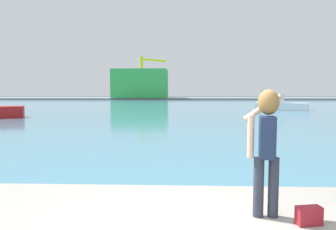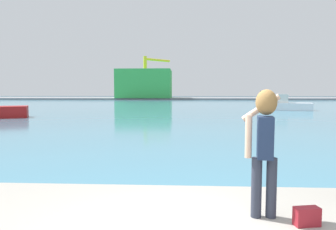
{
  "view_description": "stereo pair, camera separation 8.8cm",
  "coord_description": "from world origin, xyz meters",
  "views": [
    {
      "loc": [
        -0.09,
        -3.42,
        2.27
      ],
      "look_at": [
        -0.34,
        3.11,
        1.77
      ],
      "focal_mm": 32.4,
      "sensor_mm": 36.0,
      "label": 1
    },
    {
      "loc": [
        -0.01,
        -3.42,
        2.27
      ],
      "look_at": [
        -0.34,
        3.11,
        1.77
      ],
      "focal_mm": 32.4,
      "sensor_mm": 36.0,
      "label": 2
    }
  ],
  "objects": [
    {
      "name": "harbor_water",
      "position": [
        0.0,
        52.0,
        0.01
      ],
      "size": [
        140.0,
        100.0,
        0.02
      ],
      "primitive_type": "cube",
      "color": "teal",
      "rests_on": "ground_plane"
    },
    {
      "name": "warehouse_left",
      "position": [
        -11.8,
        88.13,
        4.68
      ],
      "size": [
        15.9,
        12.78,
        8.36
      ],
      "primitive_type": "cube",
      "color": "green",
      "rests_on": "far_shore_dock"
    },
    {
      "name": "far_shore_dock",
      "position": [
        0.0,
        92.0,
        0.25
      ],
      "size": [
        140.0,
        20.0,
        0.5
      ],
      "primitive_type": "cube",
      "color": "gray",
      "rests_on": "ground_plane"
    },
    {
      "name": "ground_plane",
      "position": [
        0.0,
        50.0,
        0.0
      ],
      "size": [
        220.0,
        220.0,
        0.0
      ],
      "primitive_type": "plane",
      "color": "#334751"
    },
    {
      "name": "person_photographer",
      "position": [
        1.08,
        0.67,
        1.63
      ],
      "size": [
        0.53,
        0.56,
        1.74
      ],
      "rotation": [
        0.0,
        0.0,
        1.39
      ],
      "color": "#2D3342",
      "rests_on": "quay_promenade"
    },
    {
      "name": "handbag",
      "position": [
        1.57,
        0.42,
        0.68
      ],
      "size": [
        0.34,
        0.2,
        0.24
      ],
      "primitive_type": "cube",
      "rotation": [
        0.0,
        0.0,
        0.19
      ],
      "color": "maroon",
      "rests_on": "quay_promenade"
    },
    {
      "name": "boat_moored_2",
      "position": [
        12.43,
        34.9,
        0.71
      ],
      "size": [
        6.49,
        3.83,
        1.97
      ],
      "rotation": [
        0.0,
        0.0,
        -0.3
      ],
      "color": "white",
      "rests_on": "harbor_water"
    },
    {
      "name": "port_crane",
      "position": [
        -10.47,
        86.96,
        8.09
      ],
      "size": [
        7.55,
        7.4,
        12.25
      ],
      "color": "yellow",
      "rests_on": "far_shore_dock"
    }
  ]
}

